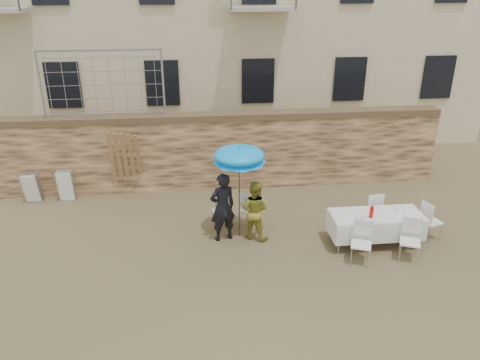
{
  "coord_description": "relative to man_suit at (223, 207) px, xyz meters",
  "views": [
    {
      "loc": [
        -0.62,
        -7.75,
        5.79
      ],
      "look_at": [
        0.4,
        2.2,
        1.4
      ],
      "focal_mm": 35.0,
      "sensor_mm": 36.0,
      "label": 1
    }
  ],
  "objects": [
    {
      "name": "couple_chair_right",
      "position": [
        0.7,
        0.55,
        -0.37
      ],
      "size": [
        0.67,
        0.67,
        0.96
      ],
      "primitive_type": null,
      "rotation": [
        0.0,
        0.0,
        2.49
      ],
      "color": "white",
      "rests_on": "ground"
    },
    {
      "name": "soda_bottle",
      "position": [
        3.3,
        -0.71,
        0.06
      ],
      "size": [
        0.09,
        0.09,
        0.26
      ],
      "primitive_type": "cylinder",
      "color": "red",
      "rests_on": "banquet_table"
    },
    {
      "name": "wood_planks",
      "position": [
        -2.57,
        2.67,
        0.15
      ],
      "size": [
        0.7,
        0.2,
        2.0
      ],
      "primitive_type": null,
      "color": "#A37749",
      "rests_on": "ground"
    },
    {
      "name": "table_chair_side",
      "position": [
        4.9,
        -0.46,
        -0.37
      ],
      "size": [
        0.59,
        0.59,
        0.96
      ],
      "primitive_type": null,
      "rotation": [
        0.0,
        0.0,
        1.85
      ],
      "color": "white",
      "rests_on": "ground"
    },
    {
      "name": "couple_chair_left",
      "position": [
        0.0,
        0.55,
        -0.37
      ],
      "size": [
        0.56,
        0.56,
        0.96
      ],
      "primitive_type": null,
      "rotation": [
        0.0,
        0.0,
        3.32
      ],
      "color": "white",
      "rests_on": "ground"
    },
    {
      "name": "stone_wall",
      "position": [
        0.03,
        3.07,
        0.25
      ],
      "size": [
        13.0,
        0.5,
        2.2
      ],
      "primitive_type": "cube",
      "color": "#946F4A",
      "rests_on": "ground"
    },
    {
      "name": "man_suit",
      "position": [
        0.0,
        0.0,
        0.0
      ],
      "size": [
        0.71,
        0.58,
        1.7
      ],
      "primitive_type": "imported",
      "rotation": [
        0.0,
        0.0,
        3.46
      ],
      "color": "black",
      "rests_on": "ground"
    },
    {
      "name": "table_chair_front_left",
      "position": [
        2.9,
        -1.31,
        -0.37
      ],
      "size": [
        0.62,
        0.62,
        0.96
      ],
      "primitive_type": null,
      "rotation": [
        0.0,
        0.0,
        -0.38
      ],
      "color": "white",
      "rests_on": "ground"
    },
    {
      "name": "banquet_table",
      "position": [
        3.5,
        -0.56,
        -0.12
      ],
      "size": [
        2.1,
        0.85,
        0.78
      ],
      "color": "white",
      "rests_on": "ground"
    },
    {
      "name": "chair_stack_left",
      "position": [
        -5.07,
        2.6,
        -0.39
      ],
      "size": [
        0.46,
        0.4,
        0.92
      ],
      "primitive_type": null,
      "color": "white",
      "rests_on": "ground"
    },
    {
      "name": "table_chair_back",
      "position": [
        3.7,
        0.24,
        -0.37
      ],
      "size": [
        0.52,
        0.52,
        0.96
      ],
      "primitive_type": null,
      "rotation": [
        0.0,
        0.0,
        3.22
      ],
      "color": "white",
      "rests_on": "ground"
    },
    {
      "name": "table_chair_front_right",
      "position": [
        4.0,
        -1.31,
        -0.37
      ],
      "size": [
        0.63,
        0.63,
        0.96
      ],
      "primitive_type": null,
      "rotation": [
        0.0,
        0.0,
        -0.4
      ],
      "color": "white",
      "rests_on": "ground"
    },
    {
      "name": "ground",
      "position": [
        0.03,
        -1.93,
        -0.85
      ],
      "size": [
        80.0,
        80.0,
        0.0
      ],
      "primitive_type": "plane",
      "color": "brown",
      "rests_on": "ground"
    },
    {
      "name": "woman_dress",
      "position": [
        0.75,
        0.0,
        -0.12
      ],
      "size": [
        0.89,
        0.83,
        1.46
      ],
      "primitive_type": "imported",
      "rotation": [
        0.0,
        0.0,
        2.61
      ],
      "color": "gold",
      "rests_on": "ground"
    },
    {
      "name": "umbrella",
      "position": [
        0.4,
        0.1,
        1.17
      ],
      "size": [
        1.21,
        1.21,
        2.13
      ],
      "color": "#3F3F44",
      "rests_on": "ground"
    },
    {
      "name": "chain_link_fence",
      "position": [
        -2.97,
        3.07,
        2.25
      ],
      "size": [
        3.2,
        0.06,
        1.8
      ],
      "primitive_type": null,
      "color": "gray",
      "rests_on": "stone_wall"
    },
    {
      "name": "chair_stack_right",
      "position": [
        -4.17,
        2.6,
        -0.39
      ],
      "size": [
        0.46,
        0.32,
        0.92
      ],
      "primitive_type": null,
      "color": "white",
      "rests_on": "ground"
    }
  ]
}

